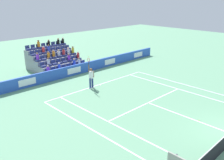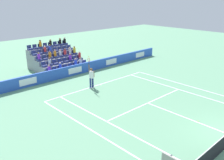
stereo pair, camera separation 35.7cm
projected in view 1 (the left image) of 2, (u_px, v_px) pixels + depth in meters
line_baseline at (99, 85)px, 21.99m from camera, size 10.97×0.10×0.01m
line_service at (148, 103)px, 18.27m from camera, size 8.23×0.10×0.01m
line_centre_service at (187, 117)px, 16.11m from camera, size 0.10×6.40×0.01m
line_singles_sideline_left at (113, 124)px, 15.25m from camera, size 0.10×11.89×0.01m
line_singles_sideline_right at (183, 90)px, 20.68m from camera, size 0.10×11.89×0.01m
line_doubles_sideline_left at (96, 132)px, 14.35m from camera, size 0.10×11.89×0.01m
line_doubles_sideline_right at (191, 86)px, 21.59m from camera, size 0.10×11.89×0.01m
line_centre_mark at (100, 85)px, 21.92m from camera, size 0.10×0.20×0.01m
sponsor_barrier at (74, 70)px, 24.43m from camera, size 24.69×0.22×1.03m
tennis_player at (91, 77)px, 20.85m from camera, size 0.53×0.37×2.85m
stadium_stand at (54, 61)px, 26.74m from camera, size 4.96×4.75×3.04m
loose_tennis_ball at (199, 120)px, 15.66m from camera, size 0.07×0.07×0.07m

